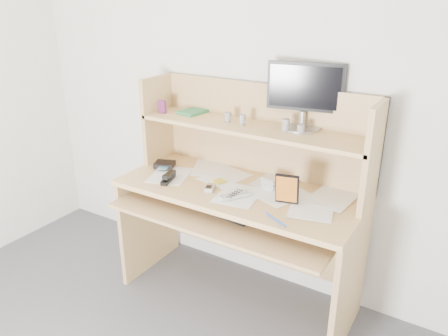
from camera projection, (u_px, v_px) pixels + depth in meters
The scene contains 19 objects.
back_wall at pixel (266, 91), 2.55m from camera, with size 3.60×0.04×2.50m, color silver.
desk at pixel (245, 192), 2.57m from camera, with size 1.40×0.70×1.30m.
paper_clutter at pixel (238, 188), 2.48m from camera, with size 1.32×0.54×0.01m, color white.
keyboard at pixel (222, 208), 2.44m from camera, with size 0.43×0.19×0.03m.
tv_remote at pixel (234, 196), 2.36m from camera, with size 0.05×0.17×0.02m, color #A4A5A0.
flip_phone at pixel (210, 187), 2.45m from camera, with size 0.05×0.09×0.02m, color #A2A2A5.
stapler at pixel (168, 177), 2.56m from camera, with size 0.04×0.15×0.05m, color black.
wallet at pixel (165, 164), 2.77m from camera, with size 0.12×0.10×0.03m, color black.
sticky_note_pad at pixel (219, 182), 2.56m from camera, with size 0.07×0.07×0.01m, color yellow.
digital_camera at pixel (269, 183), 2.46m from camera, with size 0.10×0.04×0.06m, color silver.
game_case at pixel (287, 189), 2.25m from camera, with size 0.12×0.01×0.17m, color black.
blue_pen at pixel (276, 219), 2.12m from camera, with size 0.01×0.01×0.16m, color #1847B7.
card_box at pixel (162, 107), 2.73m from camera, with size 0.06×0.02×0.08m, color maroon.
shelf_book at pixel (193, 112), 2.74m from camera, with size 0.13×0.18×0.02m, color #327F59.
chip_stack_a at pixel (228, 117), 2.55m from camera, with size 0.04×0.04×0.06m, color black.
chip_stack_b at pixel (286, 125), 2.37m from camera, with size 0.04×0.04×0.07m, color silver.
chip_stack_c at pixel (301, 129), 2.33m from camera, with size 0.04×0.04×0.05m, color black.
chip_stack_d at pixel (243, 120), 2.49m from camera, with size 0.04×0.04×0.06m, color silver.
monitor at pixel (305, 94), 2.36m from camera, with size 0.42×0.21×0.36m.
Camera 1 is at (1.12, -0.49, 1.78)m, focal length 35.00 mm.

